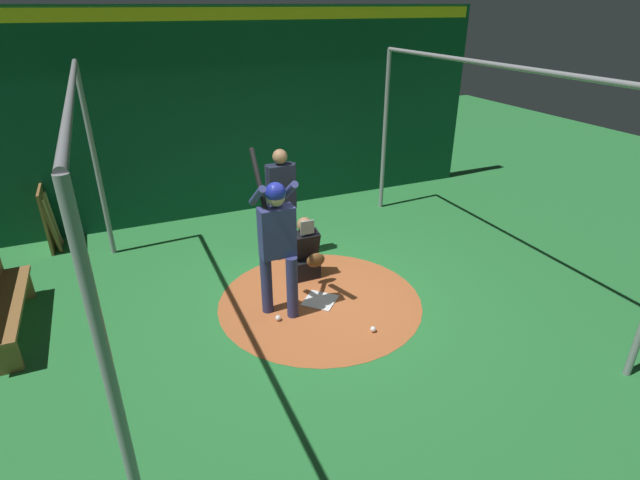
# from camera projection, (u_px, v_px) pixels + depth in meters

# --- Properties ---
(ground_plane) EXTENTS (25.99, 25.99, 0.00)m
(ground_plane) POSITION_uv_depth(u_px,v_px,m) (320.00, 301.00, 6.84)
(ground_plane) COLOR #287A38
(dirt_circle) EXTENTS (2.82, 2.82, 0.01)m
(dirt_circle) POSITION_uv_depth(u_px,v_px,m) (320.00, 301.00, 6.84)
(dirt_circle) COLOR #B76033
(dirt_circle) RESTS_ON ground
(home_plate) EXTENTS (0.59, 0.59, 0.01)m
(home_plate) POSITION_uv_depth(u_px,v_px,m) (320.00, 300.00, 6.83)
(home_plate) COLOR white
(home_plate) RESTS_ON dirt_circle
(batter) EXTENTS (0.68, 0.49, 2.17)m
(batter) POSITION_uv_depth(u_px,v_px,m) (277.00, 237.00, 6.09)
(batter) COLOR navy
(batter) RESTS_ON ground
(catcher) EXTENTS (0.58, 0.40, 0.98)m
(catcher) POSITION_uv_depth(u_px,v_px,m) (305.00, 254.00, 7.29)
(catcher) COLOR black
(catcher) RESTS_ON ground
(umpire) EXTENTS (0.23, 0.49, 1.81)m
(umpire) POSITION_uv_depth(u_px,v_px,m) (281.00, 199.00, 7.58)
(umpire) COLOR #4C4C51
(umpire) RESTS_ON ground
(back_wall) EXTENTS (0.23, 9.99, 3.74)m
(back_wall) POSITION_uv_depth(u_px,v_px,m) (239.00, 114.00, 9.14)
(back_wall) COLOR #0F472D
(back_wall) RESTS_ON ground
(cage_frame) EXTENTS (5.57, 5.19, 3.05)m
(cage_frame) POSITION_uv_depth(u_px,v_px,m) (320.00, 152.00, 5.91)
(cage_frame) COLOR gray
(cage_frame) RESTS_ON ground
(bat_rack) EXTENTS (1.06, 0.20, 1.05)m
(bat_rack) POSITION_uv_depth(u_px,v_px,m) (49.00, 217.00, 8.29)
(bat_rack) COLOR olive
(bat_rack) RESTS_ON ground
(bench) EXTENTS (1.90, 0.36, 0.85)m
(bench) POSITION_uv_depth(u_px,v_px,m) (1.00, 303.00, 5.99)
(bench) COLOR olive
(bench) RESTS_ON ground
(baseball_0) EXTENTS (0.07, 0.07, 0.07)m
(baseball_0) POSITION_uv_depth(u_px,v_px,m) (278.00, 318.00, 6.40)
(baseball_0) COLOR white
(baseball_0) RESTS_ON dirt_circle
(baseball_1) EXTENTS (0.07, 0.07, 0.07)m
(baseball_1) POSITION_uv_depth(u_px,v_px,m) (373.00, 329.00, 6.18)
(baseball_1) COLOR white
(baseball_1) RESTS_ON dirt_circle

